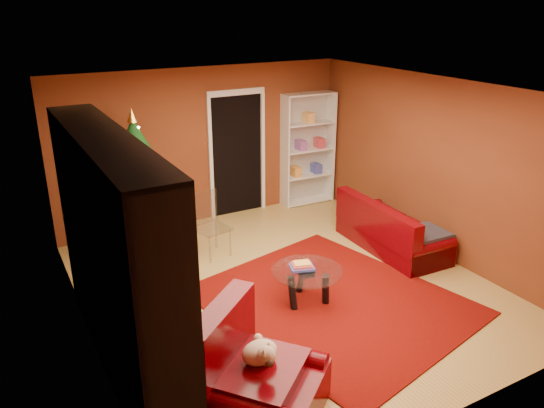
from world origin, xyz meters
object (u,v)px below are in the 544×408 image
gift_box_green (172,236)px  acrylic_chair (212,228)px  dog (260,352)px  sofa (393,224)px  gift_box_teal (123,247)px  media_unit (116,259)px  gift_box_red (163,229)px  christmas_tree (138,183)px  white_bookshelf (308,150)px  coffee_table (307,285)px  rug (333,301)px  armchair (263,377)px

gift_box_green → acrylic_chair: (0.42, -0.66, 0.29)m
dog → sofa: bearing=-7.6°
gift_box_teal → acrylic_chair: bearing=-27.6°
media_unit → gift_box_red: (1.36, 3.00, -1.13)m
gift_box_teal → dog: dog is taller
christmas_tree → gift_box_green: bearing=-16.8°
white_bookshelf → coffee_table: 3.66m
dog → coffee_table: (1.40, 1.40, -0.41)m
gift_box_teal → gift_box_red: (0.76, 0.44, -0.03)m
media_unit → gift_box_red: media_unit is taller
gift_box_green → sofa: sofa is taller
gift_box_teal → coffee_table: bearing=-54.9°
media_unit → sofa: 4.45m
rug → gift_box_teal: gift_box_teal is taller
media_unit → coffee_table: size_ratio=3.62×
rug → coffee_table: size_ratio=3.49×
white_bookshelf → armchair: bearing=-124.3°
gift_box_red → white_bookshelf: (2.86, 0.16, 0.92)m
media_unit → gift_box_teal: media_unit is taller
christmas_tree → gift_box_teal: (-0.36, -0.16, -0.91)m
christmas_tree → gift_box_teal: christmas_tree is taller
dog → coffee_table: 2.02m
media_unit → white_bookshelf: size_ratio=1.52×
armchair → dog: armchair is taller
white_bookshelf → gift_box_teal: bearing=-168.3°
gift_box_teal → white_bookshelf: size_ratio=0.13×
sofa → dog: bearing=123.7°
gift_box_red → gift_box_teal: bearing=-149.8°
gift_box_teal → acrylic_chair: 1.38m
gift_box_red → coffee_table: coffee_table is taller
gift_box_teal → armchair: size_ratio=0.26×
media_unit → gift_box_green: (1.37, 2.59, -1.09)m
coffee_table → gift_box_green: bearing=110.8°
rug → gift_box_green: gift_box_green is taller
gift_box_teal → gift_box_green: (0.77, 0.03, 0.00)m
dog → christmas_tree: bearing=49.9°
rug → coffee_table: (-0.29, 0.17, 0.22)m
rug → gift_box_red: 3.27m
christmas_tree → coffee_table: size_ratio=2.44×
dog → acrylic_chair: bearing=35.1°
sofa → gift_box_red: bearing=55.6°
christmas_tree → acrylic_chair: 1.30m
dog → white_bookshelf: bearing=13.8°
sofa → gift_box_green: bearing=61.0°
coffee_table → media_unit: bearing=-176.5°
white_bookshelf → media_unit: bearing=-141.0°
media_unit → acrylic_chair: bearing=46.7°
dog → acrylic_chair: (0.89, 3.19, -0.21)m
gift_box_teal → acrylic_chair: size_ratio=0.33×
white_bookshelf → dog: white_bookshelf is taller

